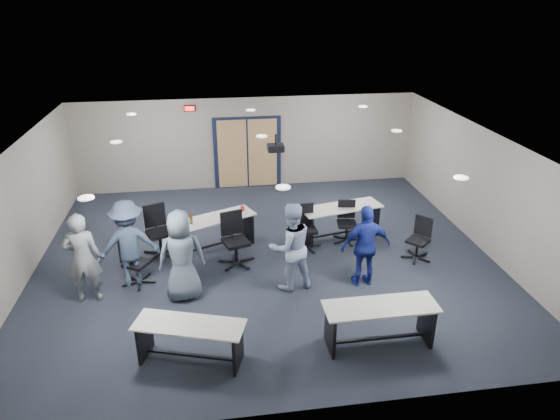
{
  "coord_description": "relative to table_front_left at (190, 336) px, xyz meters",
  "views": [
    {
      "loc": [
        -1.12,
        -9.76,
        5.56
      ],
      "look_at": [
        0.28,
        -0.3,
        1.28
      ],
      "focal_mm": 32.0,
      "sensor_mm": 36.0,
      "label": 1
    }
  ],
  "objects": [
    {
      "name": "floor",
      "position": [
        1.6,
        3.19,
        -0.49
      ],
      "size": [
        10.0,
        10.0,
        0.0
      ],
      "primitive_type": "plane",
      "color": "black",
      "rests_on": "ground"
    },
    {
      "name": "back_wall",
      "position": [
        1.6,
        7.69,
        0.86
      ],
      "size": [
        10.0,
        0.04,
        2.7
      ],
      "primitive_type": "cube",
      "color": "gray",
      "rests_on": "floor"
    },
    {
      "name": "front_wall",
      "position": [
        1.6,
        -1.31,
        0.86
      ],
      "size": [
        10.0,
        0.04,
        2.7
      ],
      "primitive_type": "cube",
      "color": "gray",
      "rests_on": "floor"
    },
    {
      "name": "left_wall",
      "position": [
        -3.4,
        3.19,
        0.86
      ],
      "size": [
        0.04,
        9.0,
        2.7
      ],
      "primitive_type": "cube",
      "color": "gray",
      "rests_on": "floor"
    },
    {
      "name": "right_wall",
      "position": [
        6.6,
        3.19,
        0.86
      ],
      "size": [
        0.04,
        9.0,
        2.7
      ],
      "primitive_type": "cube",
      "color": "gray",
      "rests_on": "floor"
    },
    {
      "name": "ceiling",
      "position": [
        1.6,
        3.19,
        2.21
      ],
      "size": [
        10.0,
        9.0,
        0.04
      ],
      "primitive_type": "cube",
      "color": "white",
      "rests_on": "back_wall"
    },
    {
      "name": "double_door",
      "position": [
        1.6,
        7.65,
        0.56
      ],
      "size": [
        2.0,
        0.07,
        2.2
      ],
      "color": "black",
      "rests_on": "back_wall"
    },
    {
      "name": "exit_sign",
      "position": [
        0.0,
        7.64,
        1.96
      ],
      "size": [
        0.32,
        0.07,
        0.18
      ],
      "color": "black",
      "rests_on": "back_wall"
    },
    {
      "name": "ceiling_projector",
      "position": [
        1.9,
        3.69,
        1.92
      ],
      "size": [
        0.35,
        0.32,
        0.37
      ],
      "color": "black",
      "rests_on": "ceiling"
    },
    {
      "name": "ceiling_can_lights",
      "position": [
        1.6,
        3.44,
        2.18
      ],
      "size": [
        6.24,
        5.74,
        0.02
      ],
      "primitive_type": null,
      "color": "white",
      "rests_on": "ceiling"
    },
    {
      "name": "table_front_left",
      "position": [
        0.0,
        0.0,
        0.0
      ],
      "size": [
        1.85,
        1.1,
        0.71
      ],
      "rotation": [
        0.0,
        0.0,
        -0.31
      ],
      "color": "beige",
      "rests_on": "floor"
    },
    {
      "name": "table_front_right",
      "position": [
        3.13,
        -0.04,
        0.04
      ],
      "size": [
        1.9,
        0.64,
        0.77
      ],
      "rotation": [
        0.0,
        0.0,
        0.0
      ],
      "color": "beige",
      "rests_on": "floor"
    },
    {
      "name": "table_back_left",
      "position": [
        0.48,
        3.78,
        0.06
      ],
      "size": [
        2.02,
        1.36,
        1.07
      ],
      "rotation": [
        0.0,
        0.0,
        0.41
      ],
      "color": "beige",
      "rests_on": "floor"
    },
    {
      "name": "table_back_right",
      "position": [
        3.51,
        3.95,
        0.05
      ],
      "size": [
        2.05,
        1.04,
        0.79
      ],
      "rotation": [
        0.0,
        0.0,
        0.21
      ],
      "color": "beige",
      "rests_on": "floor"
    },
    {
      "name": "chair_back_a",
      "position": [
        -0.74,
        3.7,
        0.09
      ],
      "size": [
        0.94,
        0.94,
        1.15
      ],
      "primitive_type": null,
      "rotation": [
        0.0,
        0.0,
        0.37
      ],
      "color": "black",
      "rests_on": "floor"
    },
    {
      "name": "chair_back_b",
      "position": [
        0.93,
        3.01,
        0.1
      ],
      "size": [
        0.92,
        0.92,
        1.17
      ],
      "primitive_type": null,
      "rotation": [
        0.0,
        0.0,
        0.29
      ],
      "color": "black",
      "rests_on": "floor"
    },
    {
      "name": "chair_back_c",
      "position": [
        2.58,
        3.5,
        0.03
      ],
      "size": [
        0.69,
        0.69,
        1.04
      ],
      "primitive_type": null,
      "rotation": [
        0.0,
        0.0,
        0.06
      ],
      "color": "black",
      "rests_on": "floor"
    },
    {
      "name": "chair_back_d",
      "position": [
        3.6,
        3.71,
        0.0
      ],
      "size": [
        0.7,
        0.7,
        0.98
      ],
      "primitive_type": null,
      "rotation": [
        0.0,
        0.0,
        -0.15
      ],
      "color": "black",
      "rests_on": "floor"
    },
    {
      "name": "chair_loose_left",
      "position": [
        -1.11,
        2.52,
        0.01
      ],
      "size": [
        0.87,
        0.87,
        1.0
      ],
      "primitive_type": null,
      "rotation": [
        0.0,
        0.0,
        1.03
      ],
      "color": "black",
      "rests_on": "floor"
    },
    {
      "name": "chair_loose_right",
      "position": [
        4.93,
        2.66,
        -0.01
      ],
      "size": [
        0.85,
        0.85,
        0.96
      ],
      "primitive_type": null,
      "rotation": [
        0.0,
        0.0,
        -0.84
      ],
      "color": "black",
      "rests_on": "floor"
    },
    {
      "name": "person_gray",
      "position": [
        -1.99,
        2.06,
        0.43
      ],
      "size": [
        0.69,
        0.48,
        1.83
      ],
      "primitive_type": "imported",
      "rotation": [
        0.0,
        0.0,
        3.2
      ],
      "color": "gray",
      "rests_on": "floor"
    },
    {
      "name": "person_plaid",
      "position": [
        -0.16,
        1.88,
        0.43
      ],
      "size": [
        0.96,
        0.68,
        1.83
      ],
      "primitive_type": "imported",
      "rotation": [
        0.0,
        0.0,
        3.26
      ],
      "color": "slate",
      "rests_on": "floor"
    },
    {
      "name": "person_lightblue",
      "position": [
        1.95,
        1.93,
        0.43
      ],
      "size": [
        1.02,
        0.87,
        1.83
      ],
      "primitive_type": "imported",
      "rotation": [
        0.0,
        0.0,
        3.37
      ],
      "color": "#AEC1E6",
      "rests_on": "floor"
    },
    {
      "name": "person_navy",
      "position": [
        3.45,
        1.83,
        0.38
      ],
      "size": [
        1.04,
        0.49,
        1.73
      ],
      "primitive_type": "imported",
      "rotation": [
        0.0,
        0.0,
        3.21
      ],
      "color": "navy",
      "rests_on": "floor"
    },
    {
      "name": "person_back",
      "position": [
        -1.21,
        2.53,
        0.43
      ],
      "size": [
        1.29,
        0.88,
        1.83
      ],
      "primitive_type": "imported",
      "rotation": [
        0.0,
        0.0,
        3.32
      ],
      "color": "#374964",
      "rests_on": "floor"
    }
  ]
}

